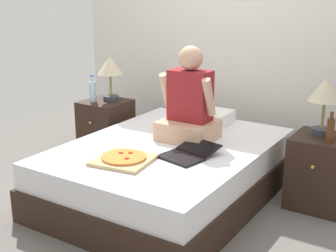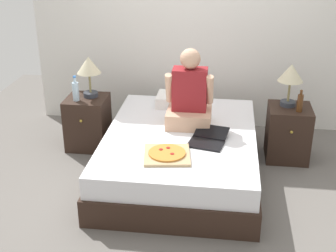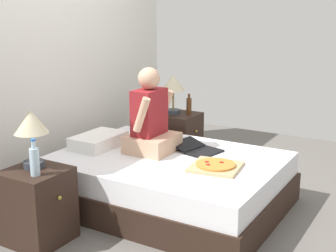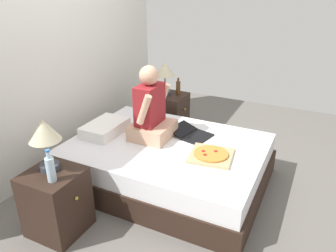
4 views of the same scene
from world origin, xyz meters
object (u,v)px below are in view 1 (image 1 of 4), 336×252
nightstand_left (106,128)px  nightstand_right (320,172)px  bed (169,171)px  laptop (187,154)px  lamp_on_right_nightstand (325,94)px  person_seated (189,106)px  beer_bottle (330,129)px  lamp_on_left_nightstand (110,69)px  pizza_box (124,159)px  water_bottle (93,91)px

nightstand_left → nightstand_right: 2.19m
bed → laptop: 0.41m
lamp_on_right_nightstand → person_seated: bearing=-161.2°
beer_bottle → person_seated: 1.12m
nightstand_left → lamp_on_left_nightstand: bearing=51.4°
person_seated → laptop: size_ratio=1.65×
nightstand_left → lamp_on_left_nightstand: 0.62m
nightstand_right → lamp_on_right_nightstand: 0.62m
nightstand_right → pizza_box: bearing=-138.9°
person_seated → laptop: person_seated is taller
nightstand_left → bed: bearing=-25.1°
water_bottle → person_seated: person_seated is taller
nightstand_left → laptop: bearing=-26.6°
lamp_on_right_nightstand → beer_bottle: lamp_on_right_nightstand is taller
lamp_on_right_nightstand → lamp_on_left_nightstand: bearing=180.0°
lamp_on_left_nightstand → beer_bottle: size_ratio=1.96×
nightstand_right → nightstand_left: bearing=180.0°
water_bottle → beer_bottle: 2.34m
bed → lamp_on_left_nightstand: size_ratio=4.47×
nightstand_right → lamp_on_right_nightstand: bearing=120.9°
lamp_on_right_nightstand → nightstand_left: bearing=-178.7°
water_bottle → nightstand_right: (2.27, 0.09, -0.40)m
bed → nightstand_left: size_ratio=3.46×
pizza_box → bed: bearing=82.2°
bed → pizza_box: size_ratio=4.45×
lamp_on_left_nightstand → lamp_on_right_nightstand: (2.12, 0.00, 0.00)m
lamp_on_left_nightstand → nightstand_left: bearing=-128.6°
laptop → person_seated: bearing=118.2°
water_bottle → lamp_on_right_nightstand: (2.24, 0.14, 0.22)m
lamp_on_left_nightstand → water_bottle: lamp_on_left_nightstand is taller
water_bottle → nightstand_left: bearing=48.3°
lamp_on_right_nightstand → person_seated: size_ratio=0.58×
nightstand_left → water_bottle: (-0.08, -0.09, 0.40)m
nightstand_left → person_seated: (1.16, -0.29, 0.46)m
person_seated → laptop: bearing=-61.8°
nightstand_left → beer_bottle: size_ratio=2.53×
lamp_on_right_nightstand → laptop: bearing=-137.2°
nightstand_right → lamp_on_right_nightstand: (-0.03, 0.05, 0.62)m
laptop → lamp_on_right_nightstand: bearing=42.8°
water_bottle → lamp_on_right_nightstand: 2.26m
lamp_on_left_nightstand → laptop: (1.33, -0.73, -0.42)m
beer_bottle → bed: bearing=-160.5°
water_bottle → beer_bottle: bearing=-0.2°
water_bottle → pizza_box: bearing=-39.9°
nightstand_left → lamp_on_right_nightstand: (2.16, 0.05, 0.62)m
lamp_on_left_nightstand → lamp_on_right_nightstand: size_ratio=1.00×
nightstand_left → nightstand_right: size_ratio=1.00×
bed → lamp_on_left_nightstand: (-1.06, 0.56, 0.68)m
beer_bottle → pizza_box: (-1.23, -0.91, -0.19)m
bed → pizza_box: (-0.07, -0.50, 0.25)m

